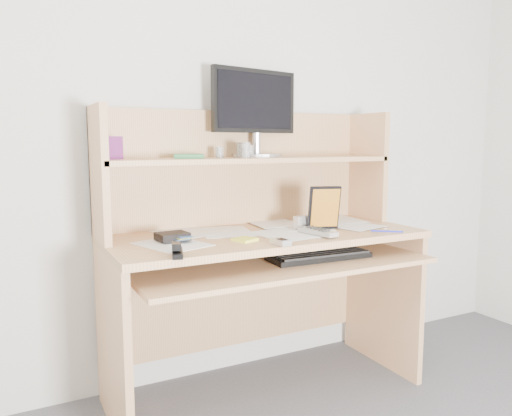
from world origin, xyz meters
name	(u,v)px	position (x,y,z in m)	size (l,w,h in m)	color
back_wall	(235,122)	(0.00, 1.80, 1.25)	(3.60, 0.04, 2.50)	beige
desk	(258,242)	(0.00, 1.56, 0.69)	(1.40, 0.70, 1.30)	tan
paper_clutter	(266,232)	(0.00, 1.48, 0.75)	(1.32, 0.54, 0.01)	white
keyboard	(319,255)	(0.17, 1.31, 0.67)	(0.46, 0.18, 0.03)	black
tv_remote	(318,232)	(0.17, 1.32, 0.77)	(0.06, 0.20, 0.02)	gray
flip_phone	(281,241)	(-0.07, 1.22, 0.77)	(0.05, 0.09, 0.02)	silver
stapler	(177,249)	(-0.50, 1.22, 0.78)	(0.04, 0.14, 0.04)	black
wallet	(172,236)	(-0.43, 1.48, 0.77)	(0.12, 0.10, 0.03)	black
sticky_note_pad	(245,240)	(-0.16, 1.36, 0.76)	(0.08, 0.08, 0.01)	#FEEF43
digital_camera	(304,222)	(0.20, 1.48, 0.79)	(0.10, 0.04, 0.06)	silver
game_case	(324,208)	(0.26, 1.41, 0.86)	(0.14, 0.02, 0.20)	black
blue_pen	(387,231)	(0.47, 1.22, 0.76)	(0.01, 0.01, 0.14)	#1822B7
card_box	(114,148)	(-0.62, 1.64, 1.13)	(0.07, 0.02, 0.09)	#A61D16
shelf_book	(189,156)	(-0.29, 1.67, 1.09)	(0.13, 0.18, 0.02)	#358654
chip_stack_a	(219,152)	(-0.14, 1.67, 1.11)	(0.04, 0.04, 0.05)	black
chip_stack_b	(245,150)	(-0.05, 1.59, 1.12)	(0.04, 0.04, 0.07)	white
chip_stack_c	(249,151)	(0.01, 1.66, 1.11)	(0.05, 0.05, 0.06)	black
chip_stack_d	(241,150)	(-0.03, 1.67, 1.12)	(0.04, 0.04, 0.07)	white
monitor	(255,110)	(0.07, 1.72, 1.30)	(0.48, 0.24, 0.42)	#ABAAAF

